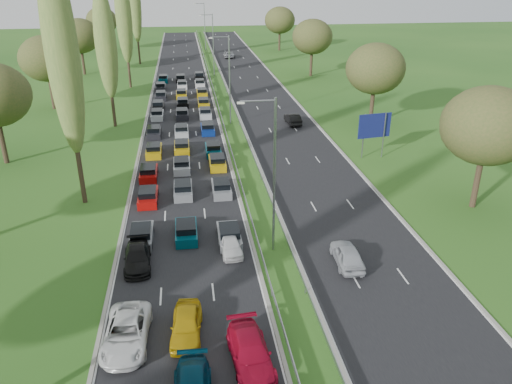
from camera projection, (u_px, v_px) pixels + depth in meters
ground at (229, 120)px, 72.34m from camera, size 260.00×260.00×0.00m
near_carriageway at (182, 117)px, 73.73m from camera, size 10.50×215.00×0.04m
far_carriageway at (272, 113)px, 75.47m from camera, size 10.50×215.00×0.04m
central_reservation at (228, 111)px, 74.37m from camera, size 2.36×215.00×0.32m
lamp_columns at (230, 81)px, 68.08m from camera, size 0.18×140.18×12.00m
poplar_row at (91, 45)px, 54.52m from camera, size 2.80×127.80×22.44m
woodland_right at (400, 81)px, 59.67m from camera, size 8.00×153.00×11.10m
traffic_queue_fill at (182, 123)px, 69.07m from camera, size 9.13×69.22×0.80m
near_car_2 at (126, 333)px, 28.85m from camera, size 2.75×5.55×1.51m
near_car_3 at (137, 257)px, 36.52m from camera, size 2.15×4.78×1.36m
near_car_8 at (186, 325)px, 29.50m from camera, size 2.11×4.54×1.51m
near_car_11 at (250, 353)px, 27.33m from camera, size 2.53×5.36×1.51m
near_car_12 at (230, 245)px, 38.25m from camera, size 1.82×3.96×1.31m
far_car_0 at (347, 255)px, 36.66m from camera, size 2.01×4.58×1.53m
far_car_1 at (293, 119)px, 69.93m from camera, size 1.80×4.57×1.48m
far_car_2 at (229, 54)px, 122.48m from camera, size 2.63×5.35×1.46m
direction_sign at (374, 128)px, 56.43m from camera, size 3.97×0.71×5.20m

